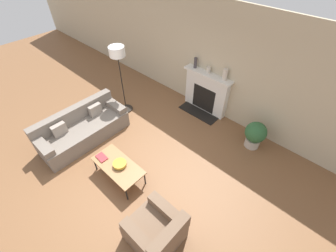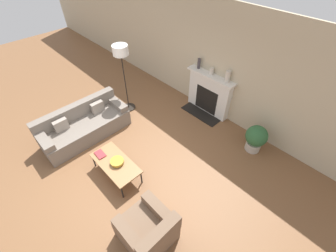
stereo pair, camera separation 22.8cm
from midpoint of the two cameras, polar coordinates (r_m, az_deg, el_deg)
The scene contains 13 objects.
ground_plane at distance 5.27m, azimuth -10.73°, elevation -9.77°, with size 18.00×18.00×0.00m, color brown.
wall_back at distance 6.03m, azimuth 12.62°, elevation 15.74°, with size 18.00×0.06×2.90m.
fireplace at distance 6.33m, azimuth 11.33°, elevation 7.96°, with size 1.40×0.59×1.16m.
couch at distance 5.96m, azimuth -19.46°, elevation 0.13°, with size 0.84×2.15×0.79m.
armchair_near at distance 4.14m, azimuth -3.43°, elevation -24.94°, with size 0.85×0.80×0.79m.
coffee_table at distance 4.84m, azimuth -11.88°, elevation -9.36°, with size 1.15×0.56×0.40m.
bowl at distance 4.77m, azimuth -11.47°, elevation -8.87°, with size 0.28×0.28×0.08m.
book at distance 5.03m, azimuth -15.61°, elevation -6.95°, with size 0.26×0.18×0.02m.
floor_lamp at distance 5.89m, azimuth -10.60°, elevation 16.52°, with size 0.39×0.39×1.89m.
mantel_vase_left at distance 6.18m, azimuth 8.95°, elevation 15.39°, with size 0.08×0.08×0.28m.
mantel_vase_center_left at distance 6.00m, azimuth 12.09°, elevation 13.41°, with size 0.10×0.10×0.17m.
mantel_vase_center_right at distance 5.76m, azimuth 16.05°, elevation 12.00°, with size 0.13×0.13×0.29m.
potted_plant at distance 5.62m, azimuth 22.53°, elevation -2.79°, with size 0.50×0.50×0.70m.
Camera 2 is at (2.98, -1.37, 4.15)m, focal length 24.00 mm.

